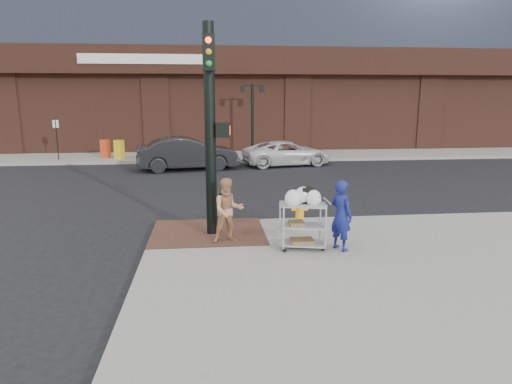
{
  "coord_description": "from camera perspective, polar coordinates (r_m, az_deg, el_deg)",
  "views": [
    {
      "loc": [
        -0.56,
        -10.14,
        3.5
      ],
      "look_at": [
        0.56,
        0.44,
        1.25
      ],
      "focal_mm": 32.0,
      "sensor_mm": 36.0,
      "label": 1
    }
  ],
  "objects": [
    {
      "name": "lamp_post",
      "position": [
        26.28,
        -0.45,
        10.02
      ],
      "size": [
        1.32,
        0.22,
        4.0
      ],
      "color": "black",
      "rests_on": "sidewalk_far"
    },
    {
      "name": "fire_hydrant",
      "position": [
        11.82,
        5.48,
        -2.22
      ],
      "size": [
        0.43,
        0.3,
        0.92
      ],
      "color": "yellow",
      "rests_on": "sidewalk_near"
    },
    {
      "name": "traffic_signal_pole",
      "position": [
        10.93,
        -5.64,
        8.38
      ],
      "size": [
        0.61,
        0.51,
        5.0
      ],
      "color": "black",
      "rests_on": "sidewalk_near"
    },
    {
      "name": "ground",
      "position": [
        10.74,
        -2.73,
        -7.09
      ],
      "size": [
        220.0,
        220.0,
        0.0
      ],
      "primitive_type": "plane",
      "color": "black",
      "rests_on": "ground"
    },
    {
      "name": "woman_blue",
      "position": [
        10.17,
        10.6,
        -2.86
      ],
      "size": [
        0.62,
        0.68,
        1.57
      ],
      "primitive_type": "imported",
      "rotation": [
        0.0,
        0.0,
        2.11
      ],
      "color": "navy",
      "rests_on": "sidewalk_near"
    },
    {
      "name": "sidewalk_far",
      "position": [
        44.25,
        11.23,
        7.28
      ],
      "size": [
        65.0,
        36.0,
        0.15
      ],
      "primitive_type": "cube",
      "color": "gray",
      "rests_on": "ground"
    },
    {
      "name": "sedan_dark",
      "position": [
        22.14,
        -8.58,
        4.78
      ],
      "size": [
        5.0,
        2.44,
        1.58
      ],
      "primitive_type": "imported",
      "rotation": [
        0.0,
        0.0,
        1.74
      ],
      "color": "black",
      "rests_on": "ground"
    },
    {
      "name": "newsbox_red",
      "position": [
        26.46,
        -18.32,
        5.16
      ],
      "size": [
        0.51,
        0.48,
        1.0
      ],
      "primitive_type": "cube",
      "rotation": [
        0.0,
        0.0,
        -0.28
      ],
      "color": "red",
      "rests_on": "sidewalk_far"
    },
    {
      "name": "pedestrian_tan",
      "position": [
        10.56,
        -3.49,
        -2.3
      ],
      "size": [
        0.82,
        0.69,
        1.51
      ],
      "primitive_type": "imported",
      "rotation": [
        0.0,
        0.0,
        0.18
      ],
      "color": "tan",
      "rests_on": "sidewalk_near"
    },
    {
      "name": "brick_curb_ramp",
      "position": [
        11.53,
        -5.99,
        -4.98
      ],
      "size": [
        2.8,
        2.4,
        0.01
      ],
      "primitive_type": "cube",
      "color": "#4E3024",
      "rests_on": "sidewalk_near"
    },
    {
      "name": "parking_sign",
      "position": [
        26.45,
        -23.62,
        6.08
      ],
      "size": [
        0.05,
        0.05,
        2.2
      ],
      "primitive_type": "cylinder",
      "color": "black",
      "rests_on": "sidewalk_far"
    },
    {
      "name": "minivan_white",
      "position": [
        23.4,
        3.89,
        4.86
      ],
      "size": [
        4.8,
        2.86,
        1.25
      ],
      "primitive_type": "imported",
      "rotation": [
        0.0,
        0.0,
        1.76
      ],
      "color": "silver",
      "rests_on": "ground"
    },
    {
      "name": "utility_cart",
      "position": [
        10.15,
        5.83,
        -3.68
      ],
      "size": [
        1.09,
        0.75,
        1.38
      ],
      "color": "#98999D",
      "rests_on": "sidewalk_near"
    },
    {
      "name": "newsbox_yellow",
      "position": [
        25.87,
        -16.73,
        5.13
      ],
      "size": [
        0.54,
        0.52,
        1.01
      ],
      "primitive_type": "cube",
      "rotation": [
        0.0,
        0.0,
        -0.43
      ],
      "color": "gold",
      "rests_on": "sidewalk_far"
    }
  ]
}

